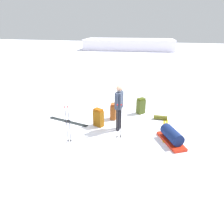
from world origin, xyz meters
The scene contains 12 objects.
ground_plane centered at (0.00, 0.00, 0.00)m, with size 80.00×80.00×0.00m, color white.
distant_snow_ridge centered at (-3.67, 25.39, 0.77)m, with size 13.20×5.00×1.55m, color white.
skier_standing centered at (0.24, 0.07, 0.95)m, with size 0.26×0.57×1.70m.
ski_pair_near centered at (-1.88, 0.17, 0.01)m, with size 1.82×0.56×0.05m.
ski_pair_far centered at (1.95, 0.40, 0.01)m, with size 0.18×1.80×0.05m.
backpack_large_dark centered at (-0.57, 0.14, 0.35)m, with size 0.44×0.37×0.71m.
backpack_bright centered at (0.87, 1.73, 0.34)m, with size 0.41×0.42×0.70m.
backpack_small_spare centered at (-0.16, 0.87, 0.33)m, with size 0.24×0.32×0.68m.
ski_poles_planted_near centered at (-1.16, -1.21, 0.72)m, with size 0.16×0.10×1.29m.
ski_poles_planted_far centered at (0.38, -0.55, 0.70)m, with size 0.19×0.11×1.25m.
gear_sled centered at (2.13, -0.41, 0.22)m, with size 0.99×1.33×0.49m.
sleeping_mat_rolled centered at (1.74, 1.29, 0.09)m, with size 0.18×0.18×0.55m, color #57571C.
Camera 1 is at (1.63, -6.53, 3.63)m, focal length 32.55 mm.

